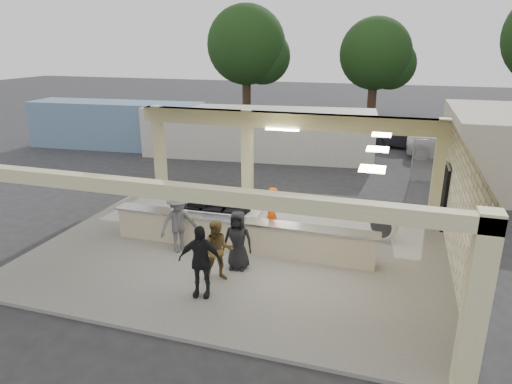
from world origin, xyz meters
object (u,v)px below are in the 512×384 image
(baggage_handler, at_px, (271,212))
(car_dark, at_px, (402,137))
(baggage_counter, at_px, (240,234))
(passenger_a, at_px, (218,251))
(passenger_c, at_px, (179,223))
(container_blue, at_px, (118,125))
(luggage_cart, at_px, (218,209))
(container_white, at_px, (257,133))
(drum_fan, at_px, (384,225))
(car_white_a, at_px, (459,146))
(passenger_b, at_px, (200,261))
(passenger_d, at_px, (238,240))

(baggage_handler, height_order, car_dark, baggage_handler)
(baggage_counter, distance_m, passenger_a, 1.93)
(baggage_counter, bearing_deg, passenger_c, -159.49)
(baggage_handler, relative_size, container_blue, 0.16)
(luggage_cart, bearing_deg, container_white, 98.13)
(container_blue, bearing_deg, container_white, -4.49)
(luggage_cart, height_order, passenger_a, passenger_a)
(baggage_handler, bearing_deg, drum_fan, 112.66)
(baggage_counter, distance_m, drum_fan, 4.56)
(luggage_cart, xyz_separation_m, container_blue, (-10.73, 10.54, 0.44))
(baggage_counter, relative_size, container_white, 0.66)
(luggage_cart, xyz_separation_m, passenger_a, (1.17, -2.93, 0.02))
(passenger_a, bearing_deg, container_blue, 109.01)
(baggage_counter, distance_m, car_white_a, 16.25)
(baggage_counter, height_order, baggage_handler, baggage_handler)
(passenger_b, distance_m, container_blue, 18.54)
(container_white, bearing_deg, drum_fan, -59.02)
(passenger_d, bearing_deg, baggage_handler, 78.64)
(passenger_c, height_order, container_blue, container_blue)
(luggage_cart, xyz_separation_m, container_white, (-1.96, 10.55, 0.44))
(passenger_d, bearing_deg, baggage_counter, 103.17)
(container_blue, bearing_deg, passenger_d, -50.75)
(car_dark, bearing_deg, container_blue, 116.38)
(luggage_cart, bearing_deg, passenger_a, -70.55)
(baggage_handler, distance_m, car_dark, 15.71)
(drum_fan, bearing_deg, passenger_c, -122.26)
(car_white_a, distance_m, car_dark, 3.55)
(container_blue, bearing_deg, drum_fan, -35.58)
(passenger_c, bearing_deg, car_dark, 19.74)
(baggage_handler, bearing_deg, container_white, -150.27)
(baggage_counter, bearing_deg, luggage_cart, 136.95)
(passenger_c, xyz_separation_m, car_white_a, (9.15, 15.07, -0.26))
(baggage_handler, bearing_deg, passenger_c, -41.78)
(luggage_cart, height_order, car_dark, luggage_cart)
(container_white, distance_m, container_blue, 8.76)
(passenger_c, bearing_deg, passenger_d, -64.22)
(baggage_counter, height_order, luggage_cart, luggage_cart)
(baggage_handler, xyz_separation_m, car_white_a, (6.81, 13.23, -0.19))
(luggage_cart, distance_m, passenger_a, 3.15)
(baggage_counter, relative_size, car_dark, 2.01)
(passenger_a, bearing_deg, passenger_b, -120.46)
(drum_fan, bearing_deg, container_white, 160.23)
(passenger_b, xyz_separation_m, passenger_c, (-1.64, 2.12, -0.02))
(drum_fan, height_order, baggage_handler, baggage_handler)
(car_white_a, bearing_deg, baggage_counter, 156.09)
(passenger_a, distance_m, passenger_b, 0.86)
(passenger_d, distance_m, container_white, 13.17)
(luggage_cart, relative_size, drum_fan, 2.70)
(luggage_cart, xyz_separation_m, car_dark, (5.62, 15.40, -0.23))
(baggage_counter, xyz_separation_m, drum_fan, (4.11, 1.98, 0.04))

